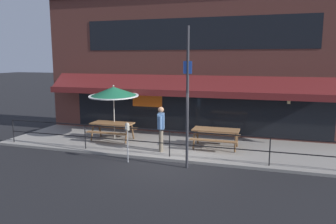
# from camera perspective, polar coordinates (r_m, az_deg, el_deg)

# --- Properties ---
(ground_plane) EXTENTS (120.00, 120.00, 0.00)m
(ground_plane) POSITION_cam_1_polar(r_m,az_deg,el_deg) (11.70, -0.17, -8.60)
(ground_plane) COLOR black
(patio_deck) EXTENTS (15.00, 4.00, 0.10)m
(patio_deck) POSITION_cam_1_polar(r_m,az_deg,el_deg) (13.53, 2.39, -5.90)
(patio_deck) COLOR gray
(patio_deck) RESTS_ON ground
(restaurant_building) EXTENTS (15.00, 1.60, 6.71)m
(restaurant_building) POSITION_cam_1_polar(r_m,az_deg,el_deg) (15.21, 4.67, 8.30)
(restaurant_building) COLOR brown
(restaurant_building) RESTS_ON ground
(patio_railing) EXTENTS (13.84, 0.04, 0.97)m
(patio_railing) POSITION_cam_1_polar(r_m,az_deg,el_deg) (11.76, 0.27, -4.47)
(patio_railing) COLOR black
(patio_railing) RESTS_ON patio_deck
(picnic_table_left) EXTENTS (1.80, 1.42, 0.76)m
(picnic_table_left) POSITION_cam_1_polar(r_m,az_deg,el_deg) (14.32, -9.67, -2.47)
(picnic_table_left) COLOR brown
(picnic_table_left) RESTS_ON patio_deck
(picnic_table_centre) EXTENTS (1.80, 1.42, 0.76)m
(picnic_table_centre) POSITION_cam_1_polar(r_m,az_deg,el_deg) (13.00, 8.32, -3.65)
(picnic_table_centre) COLOR brown
(picnic_table_centre) RESTS_ON patio_deck
(patio_umbrella_left) EXTENTS (2.14, 2.14, 2.38)m
(patio_umbrella_left) POSITION_cam_1_polar(r_m,az_deg,el_deg) (14.27, -9.47, 3.48)
(patio_umbrella_left) COLOR #B7B2A8
(patio_umbrella_left) RESTS_ON patio_deck
(pedestrian_walking) EXTENTS (0.33, 0.61, 1.71)m
(pedestrian_walking) POSITION_cam_1_polar(r_m,az_deg,el_deg) (12.37, -1.23, -2.55)
(pedestrian_walking) COLOR #665B4C
(pedestrian_walking) RESTS_ON patio_deck
(parking_meter_near) EXTENTS (0.15, 0.16, 1.42)m
(parking_meter_near) POSITION_cam_1_polar(r_m,az_deg,el_deg) (11.40, -7.10, -3.18)
(parking_meter_near) COLOR gray
(parking_meter_near) RESTS_ON ground
(street_sign_pole) EXTENTS (0.28, 0.09, 4.61)m
(street_sign_pole) POSITION_cam_1_polar(r_m,az_deg,el_deg) (10.55, 3.41, 2.55)
(street_sign_pole) COLOR #2D2D33
(street_sign_pole) RESTS_ON ground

